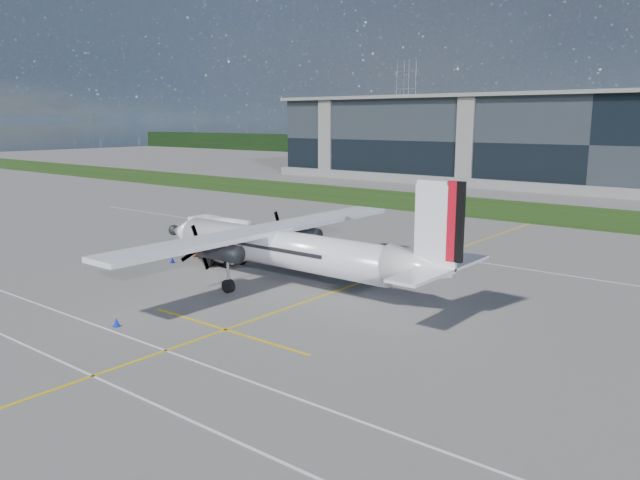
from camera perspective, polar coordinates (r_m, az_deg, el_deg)
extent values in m
plane|color=#5E5B59|center=(74.19, 16.68, 1.76)|extent=(400.00, 400.00, 0.00)
cube|color=#1E3E10|center=(81.59, 18.82, 2.45)|extent=(400.00, 18.00, 0.04)
cube|color=black|center=(111.52, 24.80, 8.03)|extent=(120.00, 20.00, 15.00)
cube|color=yellow|center=(46.54, 6.00, -3.11)|extent=(0.20, 70.00, 0.01)
cube|color=white|center=(32.72, -22.84, -10.09)|extent=(90.00, 0.15, 0.01)
imported|color=#F25907|center=(51.94, -11.18, -0.67)|extent=(0.67, 0.87, 1.98)
cone|color=#0B1DBD|center=(51.20, -13.35, -1.77)|extent=(0.36, 0.36, 0.50)
cone|color=#0B1DBD|center=(36.57, -18.12, -7.15)|extent=(0.36, 0.36, 0.50)
cone|color=#0B1DBD|center=(53.48, -13.87, -1.26)|extent=(0.36, 0.36, 0.50)
cone|color=#0B1DBD|center=(53.06, -11.04, -1.23)|extent=(0.36, 0.36, 0.50)
cone|color=#0B1DBD|center=(55.58, 4.25, -0.51)|extent=(0.36, 0.36, 0.50)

